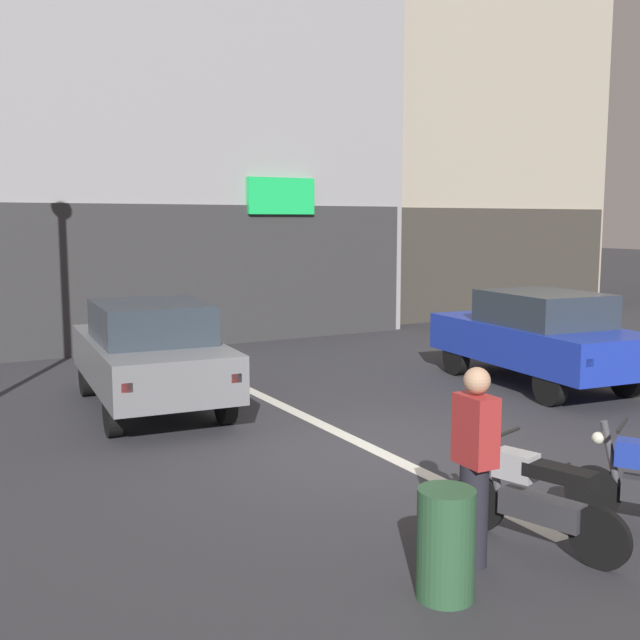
# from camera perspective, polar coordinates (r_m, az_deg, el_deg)

# --- Properties ---
(ground_plane) EXTENTS (120.00, 120.00, 0.00)m
(ground_plane) POSITION_cam_1_polar(r_m,az_deg,el_deg) (9.55, 4.41, -9.85)
(ground_plane) COLOR #333338
(lane_centre_line) EXTENTS (0.20, 18.00, 0.01)m
(lane_centre_line) POSITION_cam_1_polar(r_m,az_deg,el_deg) (14.77, -8.57, -3.68)
(lane_centre_line) COLOR silver
(lane_centre_line) RESTS_ON ground
(building_mid_block) EXTENTS (10.25, 9.61, 10.86)m
(building_mid_block) POSITION_cam_1_polar(r_m,az_deg,el_deg) (22.07, -12.52, 14.01)
(building_mid_block) COLOR #9E9EA3
(building_mid_block) RESTS_ON ground
(car_grey_crossing_near) EXTENTS (2.09, 4.23, 1.64)m
(car_grey_crossing_near) POSITION_cam_1_polar(r_m,az_deg,el_deg) (11.69, -12.65, -2.34)
(car_grey_crossing_near) COLOR black
(car_grey_crossing_near) RESTS_ON ground
(car_blue_parked_kerbside) EXTENTS (2.17, 4.26, 1.64)m
(car_blue_parked_kerbside) POSITION_cam_1_polar(r_m,az_deg,el_deg) (13.58, 16.09, -1.10)
(car_blue_parked_kerbside) COLOR black
(car_blue_parked_kerbside) RESTS_ON ground
(motorcycle_silver_row_leftmost) EXTENTS (0.65, 1.62, 0.98)m
(motorcycle_silver_row_leftmost) POSITION_cam_1_polar(r_m,az_deg,el_deg) (7.01, 15.84, -12.68)
(motorcycle_silver_row_leftmost) COLOR black
(motorcycle_silver_row_leftmost) RESTS_ON ground
(person_by_motorcycles) EXTENTS (0.24, 0.37, 1.67)m
(person_by_motorcycles) POSITION_cam_1_polar(r_m,az_deg,el_deg) (6.44, 11.55, -10.64)
(person_by_motorcycles) COLOR #23232D
(person_by_motorcycles) RESTS_ON ground
(trash_bin) EXTENTS (0.44, 0.44, 0.85)m
(trash_bin) POSITION_cam_1_polar(r_m,az_deg,el_deg) (6.02, 9.43, -16.27)
(trash_bin) COLOR #2D5938
(trash_bin) RESTS_ON ground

